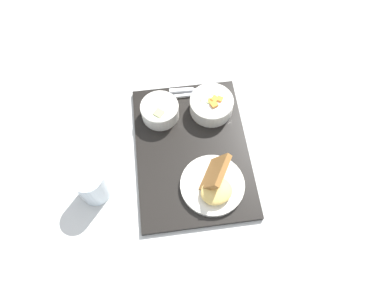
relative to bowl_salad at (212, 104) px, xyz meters
name	(u,v)px	position (x,y,z in m)	size (l,w,h in m)	color
ground_plane	(192,151)	(0.13, -0.07, -0.04)	(4.00, 4.00, 0.00)	silver
serving_tray	(192,150)	(0.13, -0.07, -0.04)	(0.46, 0.33, 0.01)	black
bowl_salad	(212,104)	(0.00, 0.00, 0.00)	(0.13, 0.13, 0.06)	silver
bowl_soup	(160,110)	(0.01, -0.15, 0.00)	(0.11, 0.11, 0.05)	silver
plate_main	(214,184)	(0.25, -0.02, -0.01)	(0.17, 0.17, 0.09)	silver
knife	(189,90)	(-0.07, -0.06, -0.02)	(0.02, 0.17, 0.01)	silver
spoon	(196,94)	(-0.06, -0.04, -0.02)	(0.03, 0.16, 0.01)	silver
glass_water	(93,186)	(0.23, -0.34, 0.00)	(0.08, 0.08, 0.11)	silver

